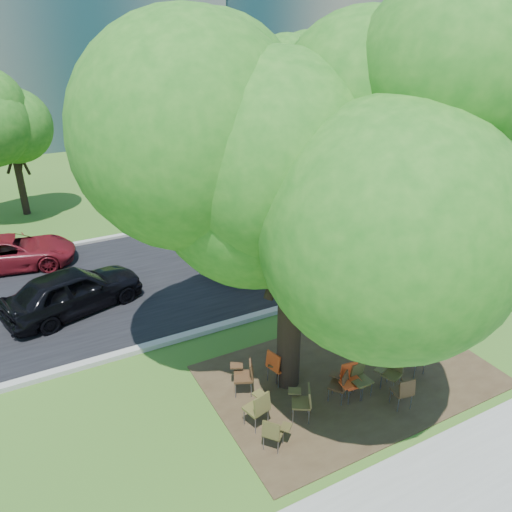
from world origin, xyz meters
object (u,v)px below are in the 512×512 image
chair_8 (245,373)px  chair_9 (285,361)px  chair_11 (340,383)px  chair_12 (389,335)px  main_tree (295,161)px  chair_3 (350,378)px  bg_car_red (12,252)px  chair_4 (404,389)px  chair_2 (304,399)px  black_car (73,290)px  chair_10 (278,364)px  chair_6 (392,371)px  chair_7 (414,356)px  school_bus (378,199)px  chair_5 (360,377)px  chair_1 (274,431)px  chair_0 (259,406)px

chair_8 → chair_9: size_ratio=1.04×
chair_11 → chair_12: (2.35, 0.99, -0.03)m
main_tree → chair_3: size_ratio=9.91×
main_tree → chair_11: 5.23m
main_tree → bg_car_red: bearing=118.0°
main_tree → chair_9: (-0.01, 0.13, -5.00)m
chair_3 → chair_4: bearing=142.9°
chair_2 → black_car: (-3.65, 7.18, 0.16)m
chair_10 → chair_11: size_ratio=1.15×
chair_2 → chair_6: 2.44m
chair_7 → chair_9: (-2.93, 1.34, -0.03)m
chair_10 → bg_car_red: (-5.18, 10.05, 0.02)m
chair_4 → black_car: black_car is taller
chair_3 → chair_10: (-1.23, 1.23, 0.01)m
school_bus → chair_5: bearing=-129.0°
chair_7 → chair_12: 1.12m
chair_1 → chair_10: bearing=107.4°
black_car → bg_car_red: (-1.43, 4.17, -0.11)m
chair_5 → chair_12: (1.83, 1.05, -0.04)m
chair_1 → chair_8: size_ratio=0.85×
chair_1 → chair_12: 4.73m
chair_1 → chair_6: size_ratio=0.98×
main_tree → chair_7: size_ratio=9.57×
chair_3 → chair_10: bearing=-37.8°
chair_3 → chair_11: bearing=-0.1°
chair_1 → chair_6: chair_6 is taller
chair_3 → chair_4: chair_3 is taller
chair_5 → bg_car_red: bearing=-62.9°
chair_4 → bg_car_red: (-7.29, 12.14, 0.07)m
chair_9 → chair_12: size_ratio=1.17×
chair_3 → bg_car_red: 12.98m
chair_1 → chair_12: bearing=69.1°
chair_0 → chair_12: (4.42, 0.84, -0.11)m
chair_4 → chair_5: size_ratio=1.01×
chair_4 → chair_8: 3.65m
main_tree → chair_9: size_ratio=10.11×
chair_2 → chair_5: size_ratio=1.05×
black_car → chair_12: bearing=-147.0°
chair_4 → chair_11: bearing=152.7°
chair_0 → chair_5: (2.59, -0.21, -0.06)m
chair_7 → black_car: bearing=-143.9°
chair_10 → black_car: 6.98m
chair_4 → chair_7: (1.04, 0.77, 0.06)m
chair_2 → chair_7: (3.25, -0.01, 0.05)m
chair_4 → chair_7: size_ratio=0.89×
chair_12 → chair_0: bearing=-76.9°
chair_10 → chair_12: chair_10 is taller
chair_5 → chair_11: (-0.52, 0.06, -0.02)m
school_bus → chair_11: bearing=-131.4°
school_bus → chair_8: school_bus is taller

